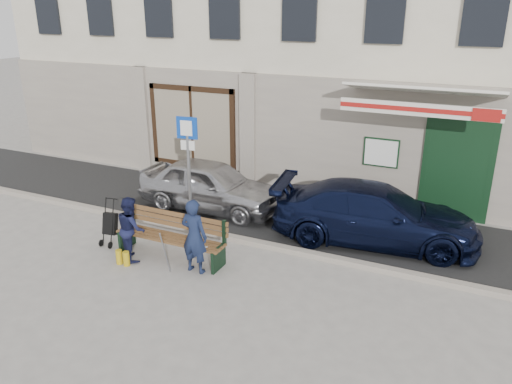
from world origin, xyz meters
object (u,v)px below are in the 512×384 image
Objects in this scene: car_navy at (375,214)px; stroller at (110,225)px; man at (194,236)px; woman at (131,228)px; parking_sign at (188,156)px; car_silver at (210,185)px; bench at (169,237)px.

car_navy is 4.34× the size of stroller.
man is 1.13× the size of woman.
car_navy is 1.68× the size of parking_sign.
car_navy is (4.20, -0.14, 0.01)m from car_silver.
car_silver is 3.02m from woman.
parking_sign is 1.10× the size of bench.
woman is at bearing -30.85° from stroller.
car_silver reaches higher than bench.
woman is (-0.29, -1.77, -1.09)m from parking_sign.
parking_sign reaches higher than bench.
parking_sign is 1.97× the size of woman.
woman reaches higher than stroller.
car_silver is 2.48× the size of man.
car_silver is 2.79× the size of woman.
car_navy is at bearing -133.20° from man.
man is (1.36, -2.95, 0.12)m from car_silver.
parking_sign is at bearing 104.14° from bench.
man is (-2.84, -2.81, 0.11)m from car_navy.
woman is 1.31× the size of stroller.
car_navy is 4.00m from man.
car_navy is at bearing -91.01° from car_silver.
parking_sign is 2.29m from man.
parking_sign is at bearing -170.01° from car_silver.
woman reaches higher than bench.
woman is (-1.45, -0.07, -0.08)m from man.
man reaches higher than car_navy.
car_navy is 2.94× the size of man.
car_navy is at bearing 16.57° from stroller.
bench is 2.36× the size of stroller.
car_silver is 3.25m from man.
car_silver is 0.84× the size of car_navy.
car_navy is 3.31× the size of woman.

